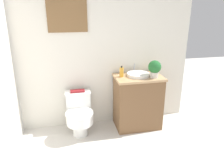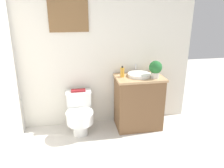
% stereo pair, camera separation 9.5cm
% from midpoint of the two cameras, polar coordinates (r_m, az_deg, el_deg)
% --- Properties ---
extents(wall_back, '(3.59, 0.07, 2.50)m').
position_cam_midpoint_polar(wall_back, '(3.09, -12.48, 10.64)').
color(wall_back, silver).
rests_on(wall_back, ground_plane).
extents(toilet, '(0.38, 0.51, 0.58)m').
position_cam_midpoint_polar(toilet, '(3.11, -9.43, -7.60)').
color(toilet, white).
rests_on(toilet, ground_plane).
extents(vanity, '(0.68, 0.46, 0.79)m').
position_cam_midpoint_polar(vanity, '(3.23, 5.86, -4.61)').
color(vanity, brown).
rests_on(vanity, ground_plane).
extents(sink, '(0.32, 0.36, 0.13)m').
position_cam_midpoint_polar(sink, '(3.10, 6.00, 2.49)').
color(sink, white).
rests_on(sink, vanity).
extents(soap_bottle, '(0.06, 0.06, 0.16)m').
position_cam_midpoint_polar(soap_bottle, '(3.03, 1.62, 3.12)').
color(soap_bottle, gold).
rests_on(soap_bottle, vanity).
extents(potted_plant, '(0.18, 0.18, 0.24)m').
position_cam_midpoint_polar(potted_plant, '(3.03, 10.19, 4.11)').
color(potted_plant, beige).
rests_on(potted_plant, vanity).
extents(book_on_tank, '(0.20, 0.10, 0.02)m').
position_cam_midpoint_polar(book_on_tank, '(3.11, -9.87, -1.81)').
color(book_on_tank, maroon).
rests_on(book_on_tank, toilet).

